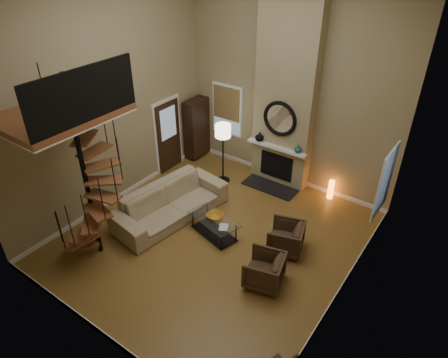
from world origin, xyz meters
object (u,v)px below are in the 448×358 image
Objects in this scene: sofa at (171,202)px; floor_lamp at (223,135)px; coffee_table at (214,224)px; armchair_near at (289,238)px; hutch at (197,128)px; accent_lamp at (331,190)px; armchair_far at (267,271)px.

sofa is 2.29m from floor_lamp.
armchair_near is at bearing 16.52° from coffee_table.
hutch reaches higher than armchair_near.
accent_lamp is (2.79, 0.95, -1.16)m from floor_lamp.
floor_lamp is (-2.97, 2.64, 1.06)m from armchair_far.
armchair_near is 3.40m from floor_lamp.
sofa is 4.17m from accent_lamp.
sofa reaches higher than armchair_far.
coffee_table is 2.59m from floor_lamp.
sofa is at bearing -115.33° from armchair_far.
armchair_far is 0.56× the size of coffee_table.
coffee_table is (-1.67, -0.50, -0.07)m from armchair_near.
accent_lamp is at bearing 61.52° from coffee_table.
armchair_far reaches higher than accent_lamp.
armchair_near is 2.47m from accent_lamp.
armchair_near is 1.13m from armchair_far.
floor_lamp is (0.10, 2.05, 1.02)m from sofa.
sofa is 1.28m from coffee_table.
coffee_table is at bearing -90.56° from armchair_near.
coffee_table is 3.37m from accent_lamp.
coffee_table is at bearing -80.04° from sofa.
sofa is at bearing -63.38° from hutch.
sofa is 3.00m from armchair_near.
coffee_table is (-1.79, 0.63, -0.07)m from armchair_far.
sofa is 5.41× the size of accent_lamp.
accent_lamp is (1.61, 2.97, -0.03)m from coffee_table.
hutch is at bearing 134.32° from coffee_table.
hutch is 3.88m from coffee_table.
accent_lamp is (-0.06, 2.47, -0.10)m from armchair_near.
coffee_table is at bearing -59.55° from floor_lamp.
armchair_near is (2.95, 0.53, -0.04)m from sofa.
floor_lamp reaches higher than coffee_table.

